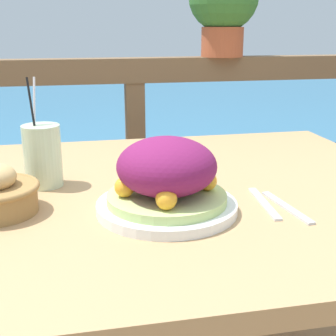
# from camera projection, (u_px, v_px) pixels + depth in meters

# --- Properties ---
(patio_table) EXTENTS (1.17, 1.00, 0.72)m
(patio_table) POSITION_uv_depth(u_px,v_px,m) (179.00, 220.00, 1.11)
(patio_table) COLOR tan
(patio_table) RESTS_ON ground_plane
(railing_fence) EXTENTS (2.80, 0.08, 0.97)m
(railing_fence) POSITION_uv_depth(u_px,v_px,m) (135.00, 120.00, 1.80)
(railing_fence) COLOR brown
(railing_fence) RESTS_ON ground_plane
(sea_backdrop) EXTENTS (12.00, 4.00, 0.46)m
(sea_backdrop) POSITION_uv_depth(u_px,v_px,m) (100.00, 122.00, 4.29)
(sea_backdrop) COLOR teal
(sea_backdrop) RESTS_ON ground_plane
(salad_plate) EXTENTS (0.28, 0.28, 0.15)m
(salad_plate) POSITION_uv_depth(u_px,v_px,m) (167.00, 180.00, 0.93)
(salad_plate) COLOR white
(salad_plate) RESTS_ON patio_table
(drink_glass) EXTENTS (0.09, 0.09, 0.25)m
(drink_glass) POSITION_uv_depth(u_px,v_px,m) (43.00, 156.00, 1.08)
(drink_glass) COLOR beige
(drink_glass) RESTS_ON patio_table
(potted_plant) EXTENTS (0.26, 0.26, 0.35)m
(potted_plant) POSITION_uv_depth(u_px,v_px,m) (224.00, 2.00, 1.74)
(potted_plant) COLOR #A34C2D
(potted_plant) RESTS_ON railing_fence
(fork) EXTENTS (0.03, 0.18, 0.00)m
(fork) POSITION_uv_depth(u_px,v_px,m) (264.00, 203.00, 0.98)
(fork) COLOR silver
(fork) RESTS_ON patio_table
(knife) EXTENTS (0.04, 0.18, 0.00)m
(knife) POSITION_uv_depth(u_px,v_px,m) (287.00, 207.00, 0.96)
(knife) COLOR silver
(knife) RESTS_ON patio_table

